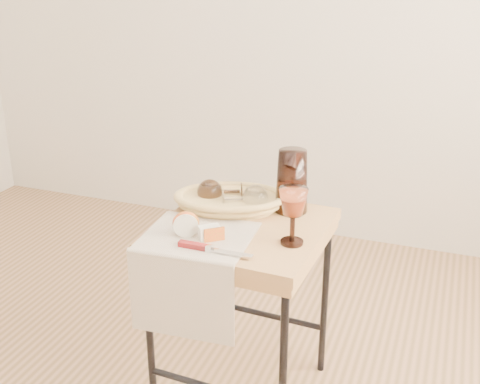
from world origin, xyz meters
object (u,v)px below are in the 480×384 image
at_px(bread_basket, 230,202).
at_px(pitcher, 292,181).
at_px(table_knife, 212,249).
at_px(goblet_lying_a, 223,191).
at_px(tea_towel, 198,236).
at_px(side_table, 242,313).
at_px(wine_goblet, 293,216).
at_px(apple_half, 186,223).
at_px(goblet_lying_b, 242,198).

distance_m(bread_basket, pitcher, 0.22).
bearing_deg(table_knife, goblet_lying_a, 106.49).
relative_size(tea_towel, bread_basket, 0.98).
distance_m(tea_towel, goblet_lying_a, 0.25).
relative_size(side_table, wine_goblet, 3.66).
xyz_separation_m(goblet_lying_a, apple_half, (-0.02, -0.25, -0.01)).
height_order(goblet_lying_b, pitcher, pitcher).
height_order(tea_towel, goblet_lying_b, goblet_lying_b).
bearing_deg(goblet_lying_b, apple_half, -137.58).
bearing_deg(tea_towel, apple_half, -178.03).
height_order(side_table, goblet_lying_b, goblet_lying_b).
relative_size(pitcher, table_knife, 1.13).
bearing_deg(wine_goblet, table_knife, -144.59).
xyz_separation_m(side_table, table_knife, (-0.02, -0.21, 0.34)).
bearing_deg(tea_towel, pitcher, 50.98).
xyz_separation_m(side_table, wine_goblet, (0.18, -0.07, 0.41)).
distance_m(side_table, goblet_lying_b, 0.39).
xyz_separation_m(side_table, goblet_lying_b, (-0.03, 0.08, 0.38)).
distance_m(bread_basket, goblet_lying_a, 0.04).
bearing_deg(goblet_lying_b, table_knife, -109.41).
xyz_separation_m(pitcher, wine_goblet, (0.07, -0.23, -0.02)).
xyz_separation_m(goblet_lying_b, wine_goblet, (0.21, -0.15, 0.03)).
bearing_deg(table_knife, wine_goblet, 35.51).
bearing_deg(tea_towel, side_table, 49.13).
height_order(bread_basket, goblet_lying_b, goblet_lying_b).
distance_m(side_table, wine_goblet, 0.45).
xyz_separation_m(apple_half, table_knife, (0.12, -0.08, -0.03)).
height_order(goblet_lying_b, wine_goblet, wine_goblet).
relative_size(side_table, apple_half, 7.99).
distance_m(goblet_lying_a, goblet_lying_b, 0.08).
bearing_deg(pitcher, tea_towel, -109.04).
bearing_deg(wine_goblet, bread_basket, 146.91).
relative_size(bread_basket, pitcher, 1.32).
bearing_deg(bread_basket, table_knife, -96.32).
relative_size(wine_goblet, table_knife, 0.80).
bearing_deg(pitcher, side_table, -107.56).
relative_size(tea_towel, apple_half, 3.98).
distance_m(wine_goblet, table_knife, 0.25).
xyz_separation_m(goblet_lying_b, table_knife, (0.02, -0.29, -0.04)).
bearing_deg(pitcher, wine_goblet, -57.03).
bearing_deg(wine_goblet, pitcher, 106.62).
height_order(bread_basket, pitcher, pitcher).
xyz_separation_m(bread_basket, goblet_lying_a, (-0.03, 0.01, 0.03)).
distance_m(bread_basket, wine_goblet, 0.32).
distance_m(tea_towel, apple_half, 0.05).
xyz_separation_m(goblet_lying_a, wine_goblet, (0.29, -0.19, 0.03)).
xyz_separation_m(bread_basket, apple_half, (-0.05, -0.23, 0.02)).
distance_m(side_table, bread_basket, 0.37).
relative_size(tea_towel, wine_goblet, 1.83).
relative_size(tea_towel, pitcher, 1.29).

